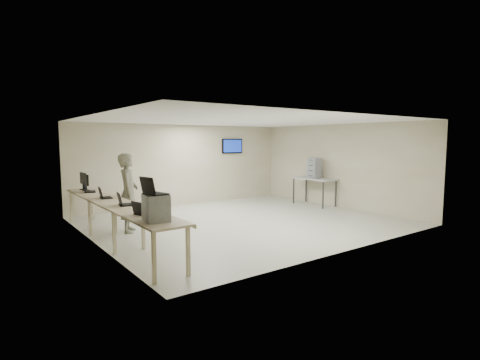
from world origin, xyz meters
TOP-DOWN VIEW (x-y plane):
  - room at (0.03, 0.06)m, footprint 8.01×7.01m
  - workbench at (-3.59, 0.00)m, footprint 0.76×6.00m
  - equipment_box at (-3.65, -2.40)m, footprint 0.43×0.48m
  - laptop_on_box at (-3.71, -2.40)m, footprint 0.40×0.44m
  - laptop_0 at (-3.66, -1.75)m, footprint 0.34×0.38m
  - laptop_1 at (-3.59, -0.56)m, footprint 0.35×0.40m
  - laptop_2 at (-3.62, 0.68)m, footprint 0.33×0.38m
  - laptop_3 at (-3.65, 2.00)m, footprint 0.40×0.44m
  - monitor_near at (-3.60, 2.37)m, footprint 0.20×0.45m
  - monitor_far at (-3.60, 2.66)m, footprint 0.21×0.47m
  - soldier at (-3.01, 0.73)m, footprint 0.72×0.84m
  - side_table at (3.60, 0.72)m, footprint 0.74×1.58m
  - storage_bins at (3.58, 0.72)m, footprint 0.34×0.38m

SIDE VIEW (x-z plane):
  - workbench at x=-3.59m, z-range 0.38..1.28m
  - side_table at x=3.60m, z-range 0.40..1.35m
  - laptop_0 at x=-3.66m, z-range 0.84..1.09m
  - laptop_2 at x=-3.62m, z-range 0.83..1.11m
  - laptop_1 at x=-3.59m, z-range 0.83..1.11m
  - soldier at x=-3.01m, z-range 0.00..1.95m
  - laptop_3 at x=-3.65m, z-range 0.83..1.13m
  - equipment_box at x=-3.65m, z-range 0.90..1.35m
  - monitor_near at x=-3.60m, z-range 0.95..1.39m
  - monitor_far at x=-3.60m, z-range 0.95..1.42m
  - storage_bins at x=3.58m, z-range 0.95..1.67m
  - room at x=0.03m, z-range 0.01..2.82m
  - laptop_on_box at x=-3.71m, z-range 1.28..1.58m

